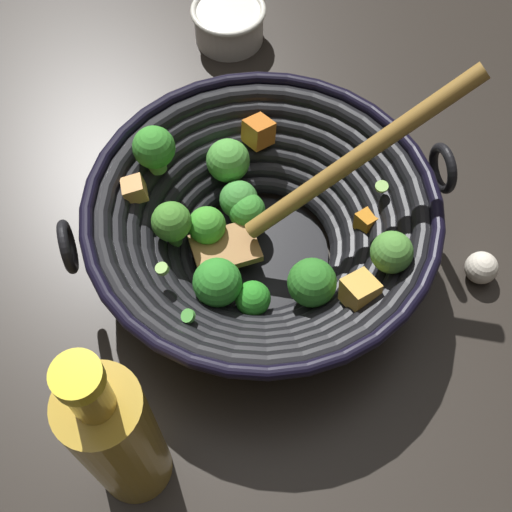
# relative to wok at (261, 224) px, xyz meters

# --- Properties ---
(ground_plane) EXTENTS (4.00, 4.00, 0.00)m
(ground_plane) POSITION_rel_wok_xyz_m (0.00, -0.00, -0.07)
(ground_plane) COLOR #28231E
(wok) EXTENTS (0.41, 0.37, 0.23)m
(wok) POSITION_rel_wok_xyz_m (0.00, 0.00, 0.00)
(wok) COLOR black
(wok) RESTS_ON ground
(cooking_oil_bottle) EXTENTS (0.07, 0.07, 0.26)m
(cooking_oil_bottle) POSITION_rel_wok_xyz_m (-0.13, -0.23, 0.04)
(cooking_oil_bottle) COLOR gold
(cooking_oil_bottle) RESTS_ON ground
(prep_bowl) EXTENTS (0.10, 0.10, 0.05)m
(prep_bowl) POSITION_rel_wok_xyz_m (-0.03, 0.35, -0.04)
(prep_bowl) COLOR silver
(prep_bowl) RESTS_ON ground
(garlic_bulb) EXTENTS (0.04, 0.04, 0.04)m
(garlic_bulb) POSITION_rel_wok_xyz_m (0.24, -0.03, -0.05)
(garlic_bulb) COLOR silver
(garlic_bulb) RESTS_ON ground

